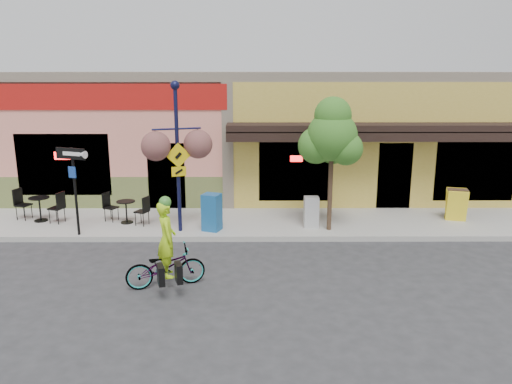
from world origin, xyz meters
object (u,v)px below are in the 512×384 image
at_px(one_way_sign, 75,192).
at_px(street_tree, 331,164).
at_px(building, 258,130).
at_px(lamp_post, 178,158).
at_px(bicycle, 166,267).
at_px(cyclist_rider, 167,250).
at_px(newspaper_box_grey, 311,212).
at_px(newspaper_box_blue, 212,212).

xyz_separation_m(one_way_sign, street_tree, (6.95, 0.42, 0.68)).
distance_m(building, street_tree, 6.69).
distance_m(lamp_post, street_tree, 4.21).
height_order(bicycle, lamp_post, lamp_post).
bearing_deg(street_tree, cyclist_rider, -138.81).
xyz_separation_m(cyclist_rider, one_way_sign, (-2.97, 3.07, 0.53)).
bearing_deg(lamp_post, bicycle, -105.33).
bearing_deg(one_way_sign, newspaper_box_grey, 26.71).
distance_m(one_way_sign, newspaper_box_blue, 3.72).
xyz_separation_m(building, one_way_sign, (-4.99, -6.80, -0.89)).
xyz_separation_m(lamp_post, one_way_sign, (-2.74, -0.34, -0.87)).
bearing_deg(cyclist_rider, one_way_sign, 26.64).
relative_size(one_way_sign, newspaper_box_grey, 2.74).
height_order(cyclist_rider, newspaper_box_blue, cyclist_rider).
distance_m(lamp_post, newspaper_box_blue, 1.79).
distance_m(building, lamp_post, 6.85).
relative_size(cyclist_rider, one_way_sign, 0.68).
relative_size(building, street_tree, 4.82).
relative_size(cyclist_rider, newspaper_box_grey, 1.87).
xyz_separation_m(cyclist_rider, lamp_post, (-0.23, 3.40, 1.40)).
relative_size(bicycle, lamp_post, 0.41).
relative_size(cyclist_rider, lamp_post, 0.40).
bearing_deg(building, newspaper_box_grey, -76.34).
bearing_deg(lamp_post, building, 52.51).
bearing_deg(building, bicycle, -101.82).
distance_m(building, bicycle, 10.24).
relative_size(bicycle, street_tree, 0.45).
bearing_deg(street_tree, newspaper_box_grey, 149.89).
distance_m(cyclist_rider, street_tree, 5.43).
relative_size(one_way_sign, newspaper_box_blue, 2.30).
bearing_deg(cyclist_rider, newspaper_box_blue, -28.41).
xyz_separation_m(bicycle, street_tree, (4.03, 3.48, 1.59)).
bearing_deg(street_tree, lamp_post, -178.91).
bearing_deg(newspaper_box_blue, lamp_post, -156.48).
distance_m(building, newspaper_box_grey, 6.50).
bearing_deg(cyclist_rider, street_tree, -66.29).
height_order(building, cyclist_rider, building).
distance_m(bicycle, one_way_sign, 4.33).
bearing_deg(building, one_way_sign, -126.25).
relative_size(lamp_post, newspaper_box_grey, 4.70).
bearing_deg(newspaper_box_blue, cyclist_rider, -80.25).
xyz_separation_m(bicycle, lamp_post, (-0.18, 3.40, 1.78)).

